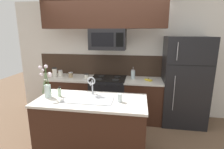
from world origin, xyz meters
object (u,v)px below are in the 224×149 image
Objects in this scene: storage_jar_squat at (86,76)px; microwave at (108,39)px; stove_range at (108,98)px; refrigerator at (184,81)px; dish_soap_bottle at (59,92)px; banana_bunch at (148,80)px; drinking_glass at (120,98)px; storage_jar_medium at (60,73)px; french_press at (133,74)px; sink_faucet at (92,83)px; storage_jar_tall at (55,72)px; flower_vase at (47,87)px; storage_jar_short at (71,75)px.

microwave is at bearing 0.86° from storage_jar_squat.
stove_range is 1.25× the size of microwave.
refrigerator reaches higher than dish_soap_bottle.
banana_bunch is 1.30m from drinking_glass.
storage_jar_medium is 1.65m from french_press.
stove_range is at bearing 107.41° from drinking_glass.
refrigerator is 17.28× the size of storage_jar_squat.
storage_jar_tall is at bearing 138.28° from sink_faucet.
stove_range is at bearing 3.32° from storage_jar_squat.
french_press is at bearing 6.39° from stove_range.
refrigerator is 14.60× the size of drinking_glass.
sink_faucet is 0.69m from flower_vase.
drinking_glass is (0.40, -1.27, 0.51)m from stove_range.
storage_jar_medium is 1.32m from dish_soap_bottle.
stove_range is 1.36m from storage_jar_tall.
refrigerator is (1.59, 0.04, -0.85)m from microwave.
microwave is 1.53m from drinking_glass.
dish_soap_bottle is at bearing -163.11° from sink_faucet.
storage_jar_squat is (0.37, 0.00, -0.01)m from storage_jar_short.
microwave is at bearing 59.24° from flower_vase.
banana_bunch is 0.71× the size of french_press.
dish_soap_bottle is (0.29, -1.17, 0.01)m from storage_jar_short.
storage_jar_medium is at bearing 134.42° from sink_faucet.
storage_jar_medium is 0.79× the size of banana_bunch.
storage_jar_squat is at bearing 111.69° from sink_faucet.
refrigerator is 9.62× the size of banana_bunch.
storage_jar_medium is (-2.71, -0.02, 0.07)m from refrigerator.
storage_jar_tall is at bearing 112.21° from flower_vase.
storage_jar_short is 0.71× the size of dish_soap_bottle.
storage_jar_squat is at bearing -176.68° from stove_range.
storage_jar_medium reaches higher than drinking_glass.
sink_faucet is at bearing -147.40° from refrigerator.
storage_jar_tall is (-2.84, -0.04, 0.10)m from refrigerator.
storage_jar_short is 0.38× the size of sink_faucet.
drinking_glass is (1.25, -1.24, 0.00)m from storage_jar_short.
microwave is at bearing 177.32° from banana_bunch.
storage_jar_squat is at bearing -2.79° from storage_jar_medium.
stove_range is at bearing 0.73° from storage_jar_tall.
french_press is (1.39, 0.09, 0.04)m from storage_jar_short.
storage_jar_medium is 1.48m from sink_faucet.
refrigerator reaches higher than french_press.
storage_jar_tall reaches higher than storage_jar_medium.
stove_range is at bearing -179.28° from refrigerator.
french_press is 2.14× the size of drinking_glass.
flower_vase is (-0.65, -0.21, -0.03)m from sink_faucet.
drinking_glass is 0.25× the size of flower_vase.
french_press reaches higher than stove_range.
storage_jar_tall reaches higher than drinking_glass.
storage_jar_short is 0.23× the size of flower_vase.
microwave is 5.96× the size of drinking_glass.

